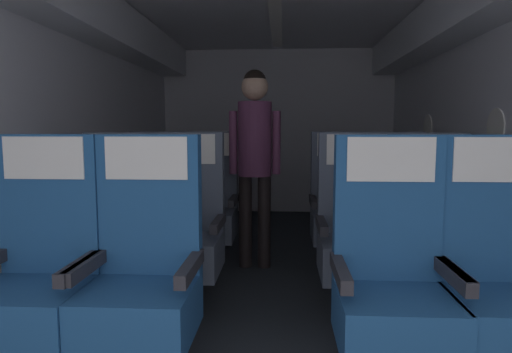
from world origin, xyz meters
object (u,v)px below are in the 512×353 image
(seat_a_right_window, at_px, (392,286))
(seat_b_left_window, at_px, (115,232))
(seat_a_left_aisle, at_px, (143,280))
(seat_b_right_window, at_px, (357,236))
(seat_a_left_window, at_px, (39,279))
(seat_a_right_aisle, at_px, (501,288))
(seat_b_left_aisle, at_px, (185,233))
(seat_c_left_aisle, at_px, (208,208))
(seat_c_right_window, at_px, (340,210))
(seat_c_left_window, at_px, (155,208))
(seat_c_right_aisle, at_px, (396,211))
(flight_attendant, at_px, (255,147))
(seat_b_right_aisle, at_px, (433,237))

(seat_a_right_window, relative_size, seat_b_left_window, 1.00)
(seat_a_left_aisle, bearing_deg, seat_b_right_window, 39.39)
(seat_a_left_window, bearing_deg, seat_a_right_window, -0.08)
(seat_a_right_aisle, relative_size, seat_b_left_aisle, 1.00)
(seat_a_right_window, relative_size, seat_c_left_aisle, 1.00)
(seat_b_left_window, relative_size, seat_c_right_window, 1.00)
(seat_a_right_aisle, bearing_deg, seat_b_left_aisle, 150.05)
(seat_a_right_aisle, bearing_deg, seat_c_left_window, 138.32)
(seat_a_right_aisle, height_order, seat_b_left_window, same)
(seat_c_left_window, bearing_deg, seat_a_left_window, -90.12)
(seat_c_right_aisle, bearing_deg, seat_a_left_aisle, -130.99)
(seat_a_left_aisle, relative_size, seat_c_left_aisle, 1.00)
(seat_b_left_window, distance_m, seat_b_left_aisle, 0.47)
(seat_b_left_aisle, distance_m, flight_attendant, 1.08)
(seat_c_right_aisle, bearing_deg, seat_c_left_window, 179.65)
(seat_a_right_aisle, relative_size, seat_b_right_aisle, 1.00)
(seat_a_left_aisle, distance_m, flight_attendant, 1.89)
(seat_b_right_aisle, distance_m, seat_b_right_window, 0.48)
(seat_a_right_window, bearing_deg, seat_c_left_aisle, 121.51)
(seat_b_right_aisle, distance_m, seat_c_left_window, 2.28)
(seat_a_right_window, relative_size, seat_c_right_window, 1.00)
(seat_a_right_window, distance_m, seat_b_left_aisle, 1.47)
(seat_c_right_window, bearing_deg, seat_a_left_window, -131.15)
(seat_a_right_window, height_order, seat_b_left_window, same)
(seat_b_right_window, relative_size, seat_c_left_window, 1.00)
(seat_b_right_window, bearing_deg, seat_b_right_aisle, -1.11)
(seat_a_left_window, bearing_deg, seat_b_right_window, 30.08)
(seat_b_left_window, height_order, seat_c_right_aisle, same)
(seat_b_left_window, bearing_deg, seat_b_right_aisle, -0.28)
(seat_c_left_window, bearing_deg, seat_a_right_aisle, -41.68)
(seat_a_right_window, xyz_separation_m, seat_c_right_aisle, (0.47, 1.85, 0.00))
(seat_a_right_aisle, relative_size, seat_a_right_window, 1.00)
(seat_b_right_window, distance_m, seat_c_right_window, 0.91)
(seat_a_right_aisle, distance_m, seat_c_right_window, 1.89)
(seat_a_left_aisle, height_order, flight_attendant, flight_attendant)
(seat_c_right_aisle, xyz_separation_m, seat_c_right_window, (-0.47, -0.00, 0.00))
(seat_c_right_aisle, height_order, seat_c_right_window, same)
(seat_b_right_aisle, distance_m, flight_attendant, 1.57)
(seat_b_right_aisle, height_order, seat_c_left_window, same)
(seat_c_right_aisle, bearing_deg, flight_attendant, -176.64)
(seat_a_right_window, height_order, seat_c_right_aisle, same)
(seat_a_left_window, distance_m, seat_c_left_window, 1.86)
(seat_a_left_aisle, bearing_deg, seat_c_right_window, 58.48)
(seat_c_right_window, bearing_deg, seat_c_right_aisle, 0.28)
(seat_b_left_window, relative_size, seat_c_left_window, 1.00)
(seat_a_left_window, xyz_separation_m, seat_a_right_window, (1.61, -0.00, 0.00))
(seat_c_left_window, distance_m, flight_attendant, 1.04)
(seat_a_left_aisle, bearing_deg, seat_a_left_window, -178.55)
(seat_a_right_window, xyz_separation_m, seat_b_left_window, (-1.60, 0.93, 0.00))
(seat_b_right_aisle, relative_size, seat_c_right_aisle, 1.00)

